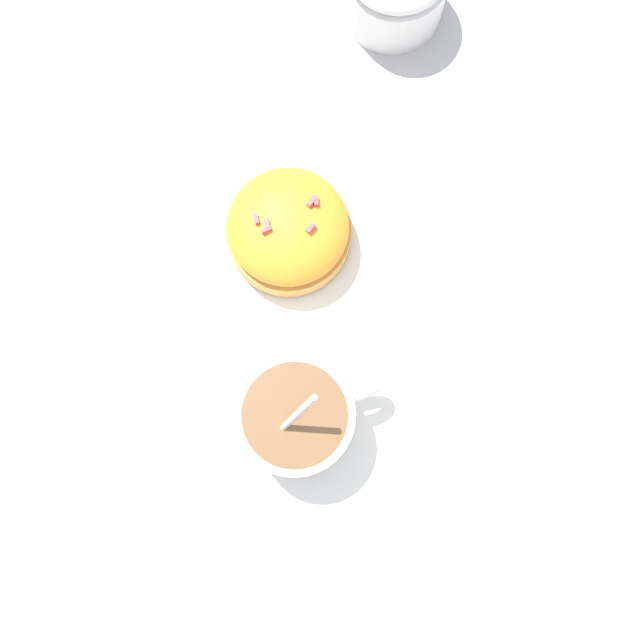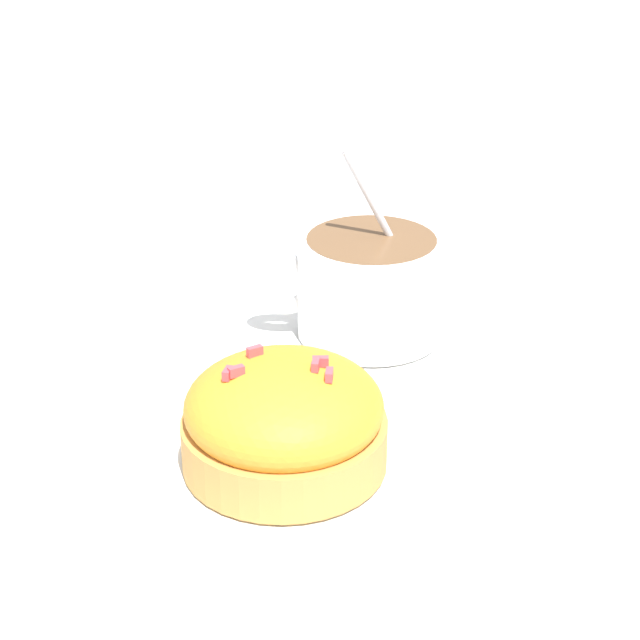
# 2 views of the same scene
# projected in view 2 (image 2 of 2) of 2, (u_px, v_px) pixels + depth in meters

# --- Properties ---
(ground_plane) EXTENTS (3.00, 3.00, 0.00)m
(ground_plane) POSITION_uv_depth(u_px,v_px,m) (324.00, 393.00, 0.54)
(ground_plane) COLOR #B2B2B7
(paper_napkin) EXTENTS (0.29, 0.27, 0.00)m
(paper_napkin) POSITION_uv_depth(u_px,v_px,m) (324.00, 391.00, 0.54)
(paper_napkin) COLOR white
(paper_napkin) RESTS_ON ground_plane
(coffee_cup) EXTENTS (0.08, 0.10, 0.11)m
(coffee_cup) POSITION_uv_depth(u_px,v_px,m) (364.00, 282.00, 0.58)
(coffee_cup) COLOR white
(coffee_cup) RESTS_ON paper_napkin
(frosted_pastry) EXTENTS (0.09, 0.09, 0.05)m
(frosted_pastry) POSITION_uv_depth(u_px,v_px,m) (284.00, 420.00, 0.47)
(frosted_pastry) COLOR #D19347
(frosted_pastry) RESTS_ON paper_napkin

